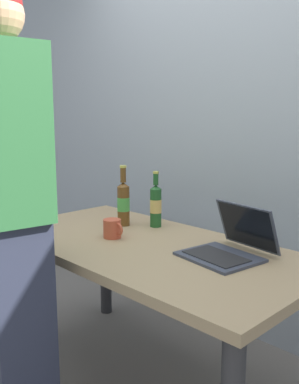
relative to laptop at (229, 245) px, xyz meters
name	(u,v)px	position (x,y,z in m)	size (l,w,h in m)	color
ground_plane	(146,381)	(-0.38, -0.13, -0.76)	(8.00, 8.00, 0.00)	slate
desk	(146,263)	(-0.38, -0.13, -0.14)	(1.59, 0.80, 0.72)	#9E8460
laptop	(229,245)	(0.00, 0.00, 0.00)	(0.36, 0.38, 0.22)	#383D4C
beer_bottle_amber	(156,205)	(-0.56, 0.12, 0.08)	(0.06, 0.06, 0.30)	#1E5123
beer_bottle_dark	(123,202)	(-0.70, 0.01, 0.08)	(0.07, 0.07, 0.33)	brown
person_figure	(9,218)	(-0.54, -0.73, 0.15)	(0.44, 0.33, 1.81)	#2D3347
coffee_mug	(113,229)	(-0.56, -0.19, 0.00)	(0.12, 0.09, 0.09)	#BF4C33
back_wall	(246,117)	(-0.38, 0.67, 0.54)	(6.00, 0.10, 2.60)	#99A3AD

